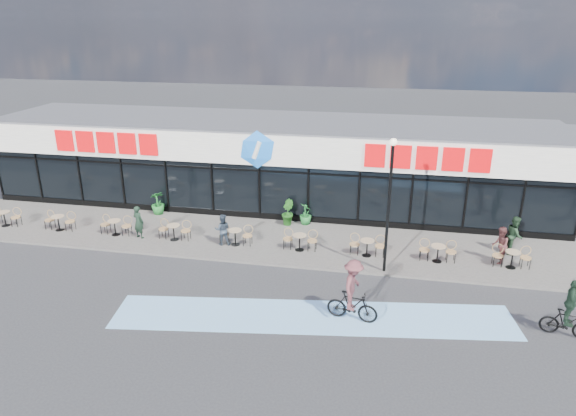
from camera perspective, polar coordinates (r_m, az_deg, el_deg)
The scene contains 23 objects.
ground at distance 20.52m, azimuth -7.87°, elevation -8.52°, with size 120.00×120.00×0.00m, color #28282B.
sidewalk at distance 24.33m, azimuth -4.53°, elevation -3.37°, with size 44.00×5.00×0.10m, color #5E5A54.
bike_lane at distance 18.43m, azimuth 2.75°, elevation -11.97°, with size 14.00×2.20×0.01m, color #74ABDC.
building at distance 28.53m, azimuth -1.78°, elevation 5.21°, with size 30.60×6.57×4.75m.
lamp_post at distance 20.28m, azimuth 11.20°, elevation 1.33°, with size 0.28×0.28×5.53m.
bistro_set_0 at distance 29.07m, azimuth -28.87°, elevation -0.83°, with size 1.54×0.62×0.90m.
bistro_set_1 at distance 27.30m, azimuth -24.05°, elevation -1.31°, with size 1.54×0.62×0.90m.
bistro_set_2 at distance 25.76m, azimuth -18.60°, elevation -1.83°, with size 1.54×0.62×0.90m.
bistro_set_3 at distance 24.47m, azimuth -12.51°, elevation -2.39°, with size 1.54×0.62×0.90m.
bistro_set_4 at distance 23.49m, azimuth -5.83°, elevation -2.98°, with size 1.54×0.62×0.90m.
bistro_set_5 at distance 22.86m, azimuth 1.34°, elevation -3.56°, with size 1.54×0.62×0.90m.
bistro_set_6 at distance 22.60m, azimuth 8.79°, elevation -4.11°, with size 1.54×0.62×0.90m.
bistro_set_7 at distance 22.73m, azimuth 16.30°, elevation -4.59°, with size 1.54×0.62×0.90m.
bistro_set_8 at distance 23.25m, azimuth 23.61°, elevation -4.98°, with size 1.54×0.62×0.90m.
potted_plant_left at distance 27.72m, azimuth -14.27°, elevation 0.56°, with size 0.68×0.68×1.22m, color #1D6726.
potted_plant_mid at distance 25.60m, azimuth 1.96°, elevation -0.65°, with size 0.60×0.60×1.07m, color #1D6629.
potted_plant_right at distance 25.51m, azimuth -0.09°, elevation -0.48°, with size 0.70×0.56×1.27m, color #1C5117.
patron_left at distance 24.92m, azimuth -16.28°, elevation -1.50°, with size 0.57×0.38×1.58m, color black.
patron_right at distance 23.41m, azimuth -7.29°, elevation -2.39°, with size 0.71×0.55×1.47m, color #2B3643.
pedestrian_a at distance 23.30m, azimuth 22.51°, elevation -3.83°, with size 0.78×0.60×1.60m, color #4F2928.
pedestrian_b at distance 24.46m, azimuth 23.86°, elevation -2.75°, with size 0.83×0.64×1.70m, color #1A301D.
cyclist_a at distance 17.85m, azimuth 7.21°, elevation -9.41°, with size 1.86×1.28×2.28m.
cyclist_b at distance 19.29m, azimuth 28.72°, elevation -10.29°, with size 1.68×1.01×2.06m.
Camera 1 is at (6.11, -16.88, 9.93)m, focal length 32.00 mm.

